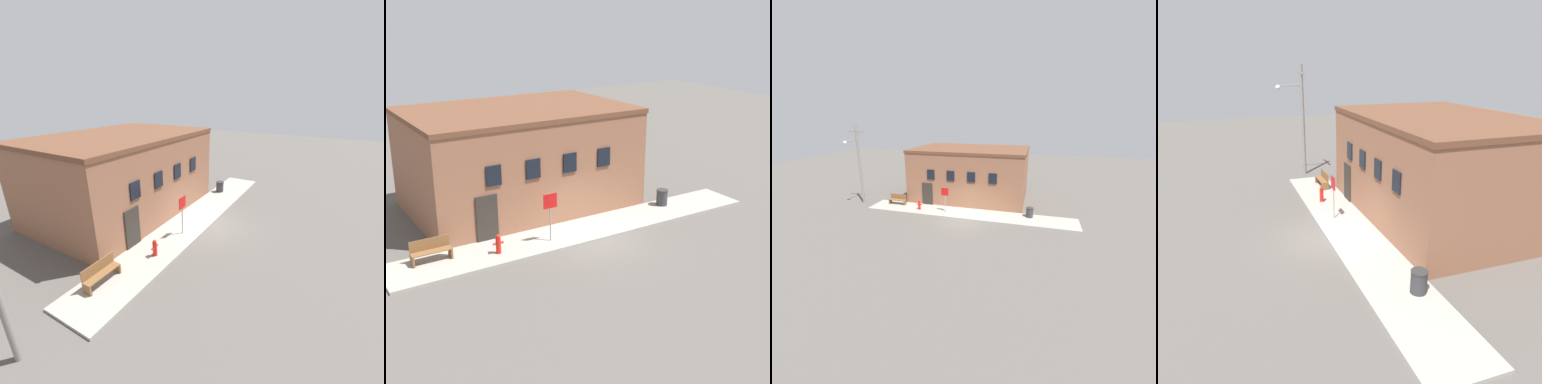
# 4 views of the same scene
# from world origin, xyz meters

# --- Properties ---
(ground_plane) EXTENTS (80.00, 80.00, 0.00)m
(ground_plane) POSITION_xyz_m (0.00, 0.00, 0.00)
(ground_plane) COLOR #56514C
(sidewalk) EXTENTS (18.10, 2.47, 0.12)m
(sidewalk) POSITION_xyz_m (0.00, 1.24, 0.06)
(sidewalk) COLOR #9E998E
(sidewalk) RESTS_ON ground
(brick_building) EXTENTS (10.99, 7.33, 5.13)m
(brick_building) POSITION_xyz_m (-0.93, 6.08, 2.57)
(brick_building) COLOR #8E5B42
(brick_building) RESTS_ON ground
(fire_hydrant) EXTENTS (0.45, 0.22, 0.85)m
(fire_hydrant) POSITION_xyz_m (-4.35, 0.96, 0.55)
(fire_hydrant) COLOR red
(fire_hydrant) RESTS_ON sidewalk
(stop_sign) EXTENTS (0.66, 0.06, 2.18)m
(stop_sign) POSITION_xyz_m (-1.88, 0.93, 1.65)
(stop_sign) COLOR gray
(stop_sign) RESTS_ON sidewalk
(bench) EXTENTS (1.64, 0.44, 0.95)m
(bench) POSITION_xyz_m (-6.96, 1.74, 0.58)
(bench) COLOR brown
(bench) RESTS_ON sidewalk
(trash_bin) EXTENTS (0.60, 0.60, 0.83)m
(trash_bin) POSITION_xyz_m (5.20, 1.81, 0.54)
(trash_bin) COLOR #333338
(trash_bin) RESTS_ON sidewalk
(utility_pole) EXTENTS (1.80, 1.83, 7.40)m
(utility_pole) POSITION_xyz_m (-10.50, 1.25, 4.09)
(utility_pole) COLOR gray
(utility_pole) RESTS_ON ground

